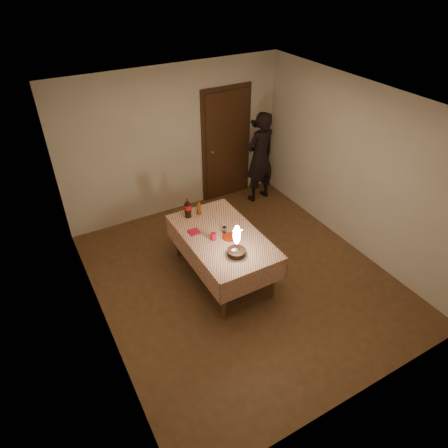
{
  "coord_description": "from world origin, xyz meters",
  "views": [
    {
      "loc": [
        -2.4,
        -3.74,
        4.09
      ],
      "look_at": [
        -0.21,
        0.15,
        0.95
      ],
      "focal_mm": 32.0,
      "sensor_mm": 36.0,
      "label": 1
    }
  ],
  "objects_px": {
    "dining_table": "(222,241)",
    "amber_bottle_left": "(199,207)",
    "clear_cup": "(224,230)",
    "red_cup": "(213,236)",
    "red_plate": "(230,237)",
    "cola_bottle": "(188,208)",
    "photographer": "(260,157)",
    "birthday_cake": "(237,247)"
  },
  "relations": [
    {
      "from": "dining_table",
      "to": "birthday_cake",
      "type": "height_order",
      "value": "birthday_cake"
    },
    {
      "from": "red_plate",
      "to": "cola_bottle",
      "type": "distance_m",
      "value": 0.82
    },
    {
      "from": "red_plate",
      "to": "amber_bottle_left",
      "type": "xyz_separation_m",
      "value": [
        -0.11,
        0.74,
        0.11
      ]
    },
    {
      "from": "dining_table",
      "to": "red_cup",
      "type": "bearing_deg",
      "value": -174.03
    },
    {
      "from": "amber_bottle_left",
      "to": "red_cup",
      "type": "bearing_deg",
      "value": -99.16
    },
    {
      "from": "dining_table",
      "to": "birthday_cake",
      "type": "bearing_deg",
      "value": -95.7
    },
    {
      "from": "clear_cup",
      "to": "cola_bottle",
      "type": "bearing_deg",
      "value": 114.11
    },
    {
      "from": "birthday_cake",
      "to": "cola_bottle",
      "type": "height_order",
      "value": "birthday_cake"
    },
    {
      "from": "red_cup",
      "to": "red_plate",
      "type": "bearing_deg",
      "value": -19.22
    },
    {
      "from": "cola_bottle",
      "to": "amber_bottle_left",
      "type": "distance_m",
      "value": 0.18
    },
    {
      "from": "dining_table",
      "to": "amber_bottle_left",
      "type": "distance_m",
      "value": 0.69
    },
    {
      "from": "dining_table",
      "to": "red_cup",
      "type": "xyz_separation_m",
      "value": [
        -0.15,
        -0.02,
        0.15
      ]
    },
    {
      "from": "red_cup",
      "to": "clear_cup",
      "type": "bearing_deg",
      "value": 16.55
    },
    {
      "from": "dining_table",
      "to": "cola_bottle",
      "type": "relative_size",
      "value": 5.42
    },
    {
      "from": "dining_table",
      "to": "cola_bottle",
      "type": "bearing_deg",
      "value": 108.12
    },
    {
      "from": "red_plate",
      "to": "birthday_cake",
      "type": "bearing_deg",
      "value": -107.27
    },
    {
      "from": "red_cup",
      "to": "cola_bottle",
      "type": "bearing_deg",
      "value": 95.64
    },
    {
      "from": "red_plate",
      "to": "photographer",
      "type": "xyz_separation_m",
      "value": [
        1.62,
        1.69,
        0.14
      ]
    },
    {
      "from": "birthday_cake",
      "to": "clear_cup",
      "type": "bearing_deg",
      "value": 78.37
    },
    {
      "from": "cola_bottle",
      "to": "amber_bottle_left",
      "type": "height_order",
      "value": "cola_bottle"
    },
    {
      "from": "dining_table",
      "to": "photographer",
      "type": "xyz_separation_m",
      "value": [
        1.69,
        1.6,
        0.24
      ]
    },
    {
      "from": "red_plate",
      "to": "clear_cup",
      "type": "distance_m",
      "value": 0.15
    },
    {
      "from": "birthday_cake",
      "to": "photographer",
      "type": "relative_size",
      "value": 0.28
    },
    {
      "from": "dining_table",
      "to": "amber_bottle_left",
      "type": "xyz_separation_m",
      "value": [
        -0.04,
        0.65,
        0.22
      ]
    },
    {
      "from": "clear_cup",
      "to": "photographer",
      "type": "xyz_separation_m",
      "value": [
        1.63,
        1.55,
        0.1
      ]
    },
    {
      "from": "dining_table",
      "to": "photographer",
      "type": "distance_m",
      "value": 2.34
    },
    {
      "from": "photographer",
      "to": "red_plate",
      "type": "bearing_deg",
      "value": -133.68
    },
    {
      "from": "birthday_cake",
      "to": "amber_bottle_left",
      "type": "relative_size",
      "value": 1.86
    },
    {
      "from": "amber_bottle_left",
      "to": "photographer",
      "type": "distance_m",
      "value": 1.97
    },
    {
      "from": "birthday_cake",
      "to": "amber_bottle_left",
      "type": "distance_m",
      "value": 1.12
    },
    {
      "from": "dining_table",
      "to": "birthday_cake",
      "type": "relative_size",
      "value": 3.62
    },
    {
      "from": "birthday_cake",
      "to": "red_plate",
      "type": "height_order",
      "value": "birthday_cake"
    },
    {
      "from": "clear_cup",
      "to": "amber_bottle_left",
      "type": "height_order",
      "value": "amber_bottle_left"
    },
    {
      "from": "red_cup",
      "to": "amber_bottle_left",
      "type": "height_order",
      "value": "amber_bottle_left"
    },
    {
      "from": "clear_cup",
      "to": "cola_bottle",
      "type": "relative_size",
      "value": 0.28
    },
    {
      "from": "red_cup",
      "to": "cola_bottle",
      "type": "height_order",
      "value": "cola_bottle"
    },
    {
      "from": "birthday_cake",
      "to": "amber_bottle_left",
      "type": "bearing_deg",
      "value": 89.81
    },
    {
      "from": "red_cup",
      "to": "photographer",
      "type": "height_order",
      "value": "photographer"
    },
    {
      "from": "red_plate",
      "to": "amber_bottle_left",
      "type": "bearing_deg",
      "value": 98.66
    },
    {
      "from": "dining_table",
      "to": "amber_bottle_left",
      "type": "height_order",
      "value": "amber_bottle_left"
    },
    {
      "from": "red_plate",
      "to": "photographer",
      "type": "height_order",
      "value": "photographer"
    },
    {
      "from": "red_plate",
      "to": "cola_bottle",
      "type": "height_order",
      "value": "cola_bottle"
    }
  ]
}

